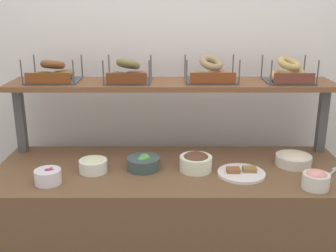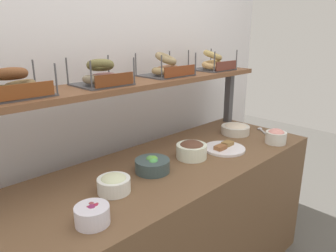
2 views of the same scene
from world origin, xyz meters
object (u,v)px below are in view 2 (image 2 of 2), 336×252
(bagel_basket_cinnamon_raisin, at_px, (12,86))
(bagel_basket_everything, at_px, (166,68))
(bagel_basket_sesame, at_px, (213,63))
(serving_spoon_near_plate, at_px, (262,130))
(bowl_scallion_spread, at_px, (114,183))
(serving_plate_white, at_px, (224,148))
(bowl_potato_salad, at_px, (235,129))
(bowl_lox_spread, at_px, (276,136))
(bowl_veggie_mix, at_px, (152,165))
(bowl_beet_salad, at_px, (92,214))
(bagel_basket_poppy, at_px, (101,76))
(bowl_chocolate_spread, at_px, (192,149))

(bagel_basket_cinnamon_raisin, relative_size, bagel_basket_everything, 1.00)
(bagel_basket_sesame, bearing_deg, serving_spoon_near_plate, -59.12)
(bowl_scallion_spread, distance_m, serving_plate_white, 0.79)
(bowl_scallion_spread, height_order, bagel_basket_cinnamon_raisin, bagel_basket_cinnamon_raisin)
(bowl_potato_salad, height_order, bagel_basket_cinnamon_raisin, bagel_basket_cinnamon_raisin)
(bowl_lox_spread, height_order, serving_plate_white, bowl_lox_spread)
(bagel_basket_everything, bearing_deg, bowl_veggie_mix, -142.82)
(bowl_beet_salad, bearing_deg, bagel_basket_everything, 29.09)
(bagel_basket_cinnamon_raisin, distance_m, bagel_basket_poppy, 0.44)
(bowl_potato_salad, bearing_deg, bowl_veggie_mix, -176.35)
(bowl_veggie_mix, bearing_deg, bagel_basket_sesame, 18.27)
(bowl_scallion_spread, bearing_deg, bowl_veggie_mix, 8.16)
(bowl_veggie_mix, relative_size, bagel_basket_cinnamon_raisin, 0.60)
(bowl_veggie_mix, bearing_deg, bowl_scallion_spread, -171.84)
(bowl_potato_salad, distance_m, bagel_basket_sesame, 0.50)
(bowl_lox_spread, bearing_deg, bowl_veggie_mix, 164.24)
(bowl_chocolate_spread, distance_m, serving_plate_white, 0.25)
(bowl_chocolate_spread, relative_size, bagel_basket_sesame, 0.66)
(bowl_lox_spread, relative_size, bowl_chocolate_spread, 0.75)
(bagel_basket_everything, bearing_deg, bowl_beet_salad, -150.91)
(bowl_beet_salad, distance_m, bagel_basket_sesame, 1.44)
(bowl_veggie_mix, height_order, serving_spoon_near_plate, bowl_veggie_mix)
(bowl_veggie_mix, xyz_separation_m, serving_plate_white, (0.52, -0.08, -0.03))
(bowl_lox_spread, xyz_separation_m, bagel_basket_poppy, (-0.95, 0.52, 0.43))
(serving_plate_white, height_order, serving_spoon_near_plate, serving_plate_white)
(bowl_lox_spread, height_order, bowl_veggie_mix, bowl_lox_spread)
(bowl_lox_spread, bearing_deg, bagel_basket_poppy, 151.44)
(bowl_veggie_mix, height_order, serving_plate_white, bowl_veggie_mix)
(bowl_lox_spread, relative_size, serving_plate_white, 0.53)
(bowl_scallion_spread, bearing_deg, bagel_basket_cinnamon_raisin, 129.57)
(bowl_beet_salad, relative_size, bagel_basket_everything, 0.44)
(bagel_basket_cinnamon_raisin, bearing_deg, bagel_basket_poppy, -0.91)
(bowl_lox_spread, xyz_separation_m, bowl_potato_salad, (-0.02, 0.29, -0.01))
(bowl_scallion_spread, bearing_deg, bagel_basket_everything, 26.78)
(bowl_lox_spread, xyz_separation_m, serving_plate_white, (-0.33, 0.16, -0.04))
(bagel_basket_cinnamon_raisin, xyz_separation_m, bagel_basket_sesame, (1.36, -0.01, 0.00))
(bowl_beet_salad, bearing_deg, bowl_chocolate_spread, 12.31)
(bagel_basket_poppy, distance_m, bagel_basket_everything, 0.48)
(bowl_potato_salad, height_order, bagel_basket_everything, bagel_basket_everything)
(bowl_lox_spread, distance_m, serving_spoon_near_plate, 0.26)
(bowl_scallion_spread, distance_m, bowl_potato_salad, 1.11)
(serving_plate_white, bearing_deg, bowl_lox_spread, -25.91)
(bowl_potato_salad, xyz_separation_m, bowl_beet_salad, (-1.30, -0.24, 0.00))
(bagel_basket_poppy, xyz_separation_m, bagel_basket_sesame, (0.93, -0.00, 0.00))
(bowl_veggie_mix, bearing_deg, bagel_basket_everything, 37.18)
(serving_plate_white, bearing_deg, bowl_chocolate_spread, 165.92)
(serving_spoon_near_plate, bearing_deg, bowl_chocolate_spread, 177.60)
(bowl_scallion_spread, distance_m, bowl_beet_salad, 0.25)
(serving_spoon_near_plate, relative_size, bagel_basket_sesame, 0.53)
(bowl_scallion_spread, xyz_separation_m, bagel_basket_sesame, (1.09, 0.31, 0.44))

